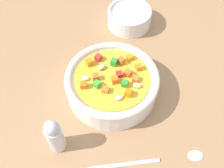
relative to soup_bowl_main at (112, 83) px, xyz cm
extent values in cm
cube|color=#9E754F|center=(0.01, 0.00, -4.18)|extent=(140.00, 140.00, 2.00)
cylinder|color=white|center=(0.01, 0.00, -0.80)|extent=(20.02, 20.02, 4.74)
torus|color=white|center=(0.01, 0.00, 2.01)|extent=(20.31, 20.31, 1.49)
cylinder|color=gold|center=(0.01, 0.00, 1.77)|extent=(16.31, 16.31, 0.40)
cube|color=red|center=(-2.24, -5.47, 2.62)|extent=(1.31, 1.31, 1.30)
ellipsoid|color=beige|center=(3.66, -4.29, 2.34)|extent=(1.85, 2.11, 0.74)
cube|color=red|center=(-1.34, 0.95, 2.50)|extent=(1.80, 1.80, 1.06)
ellipsoid|color=beige|center=(-0.61, -3.27, 2.46)|extent=(2.08, 1.71, 0.99)
ellipsoid|color=beige|center=(3.40, 4.23, 2.33)|extent=(2.12, 1.89, 0.72)
ellipsoid|color=beige|center=(-1.26, 5.53, 2.40)|extent=(1.73, 2.08, 0.86)
cube|color=orange|center=(2.23, -2.59, 2.61)|extent=(1.80, 1.80, 1.29)
cube|color=#319029|center=(-0.37, 3.28, 2.59)|extent=(1.64, 1.64, 1.25)
cube|color=green|center=(-3.20, -1.83, 2.73)|extent=(1.57, 1.57, 1.52)
cube|color=orange|center=(0.54, 1.15, 2.72)|extent=(1.80, 1.80, 1.50)
cube|color=orange|center=(-6.62, 0.39, 2.50)|extent=(1.65, 1.65, 1.07)
cube|color=orange|center=(5.38, -3.28, 2.59)|extent=(1.78, 1.78, 1.24)
cube|color=orange|center=(-5.38, 3.18, 2.55)|extent=(1.77, 1.77, 1.16)
cube|color=orange|center=(-2.64, 2.23, 2.61)|extent=(1.30, 1.30, 1.29)
cube|color=orange|center=(0.08, -6.18, 2.68)|extent=(1.65, 1.65, 1.42)
cube|color=green|center=(3.57, -1.23, 2.61)|extent=(1.30, 1.30, 1.28)
cube|color=orange|center=(-2.40, 4.34, 2.49)|extent=(1.67, 1.67, 1.04)
cube|color=orange|center=(-4.52, -0.80, 2.69)|extent=(1.50, 1.50, 1.45)
cube|color=orange|center=(1.54, 5.18, 2.69)|extent=(1.60, 1.60, 1.44)
cube|color=orange|center=(3.53, 0.95, 2.50)|extent=(1.67, 1.67, 1.06)
cylinder|color=silver|center=(12.22, 11.94, -2.75)|extent=(10.21, 10.58, 0.85)
ellipsoid|color=silver|center=(2.41, 22.15, -2.80)|extent=(3.83, 3.86, 0.75)
cylinder|color=white|center=(-20.69, -9.54, -1.07)|extent=(11.61, 11.61, 4.22)
torus|color=white|center=(-20.69, -9.54, 1.27)|extent=(11.73, 11.73, 0.93)
cylinder|color=silver|center=(16.83, -0.84, 0.34)|extent=(3.23, 3.23, 7.04)
sphere|color=silver|center=(16.83, -0.84, 4.59)|extent=(2.90, 2.90, 2.90)
camera|label=1|loc=(27.24, 20.25, 47.69)|focal=43.04mm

